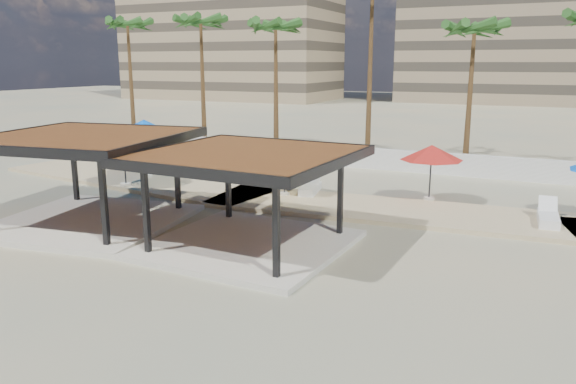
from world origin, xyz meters
name	(u,v)px	position (x,y,z in m)	size (l,w,h in m)	color
ground	(277,260)	(0.00, 0.00, 0.00)	(200.00, 200.00, 0.00)	tan
promenade	(402,208)	(2.00, 7.67, 0.06)	(44.45, 7.97, 0.24)	#C6B284
boundary_wall	(404,161)	(0.00, 16.00, 0.60)	(56.00, 0.30, 1.20)	silver
building_west	(230,4)	(-42.00, 68.00, 15.27)	(34.00, 16.00, 32.40)	#937F60
building_mid	(539,4)	(4.00, 78.00, 14.27)	(38.00, 16.00, 30.40)	#847259
pavilion_central	(248,191)	(-1.39, 0.72, 1.92)	(6.59, 6.59, 3.22)	beige
pavilion_west	(86,171)	(-8.19, 0.57, 2.05)	(7.64, 7.64, 3.43)	beige
umbrella_a	(123,137)	(-10.98, 5.80, 2.55)	(4.02, 4.02, 2.76)	beige
umbrella_b	(284,151)	(-3.25, 7.34, 2.18)	(3.06, 3.06, 2.32)	beige
umbrella_c	(432,153)	(2.81, 9.20, 2.22)	(3.37, 3.37, 2.38)	beige
umbrella_f	(144,128)	(-11.46, 7.94, 2.73)	(4.31, 4.31, 2.96)	beige
lounger_a	(310,188)	(-2.39, 8.28, 0.37)	(1.04, 2.17, 0.79)	white
lounger_b	(548,218)	(7.53, 7.41, 0.37)	(0.83, 2.16, 0.80)	white
palm_a	(128,29)	(-21.00, 18.30, 8.31)	(3.00, 3.00, 9.49)	brown
palm_b	(201,27)	(-15.00, 18.70, 8.32)	(3.00, 3.00, 9.50)	brown
palm_c	(276,32)	(-9.00, 18.10, 7.86)	(3.00, 3.00, 9.01)	brown
palm_e	(474,34)	(3.00, 18.40, 7.46)	(3.00, 3.00, 8.58)	brown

